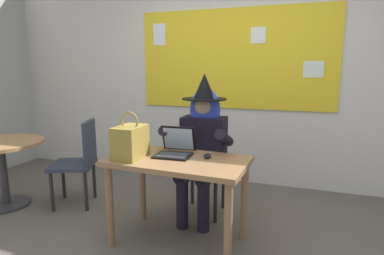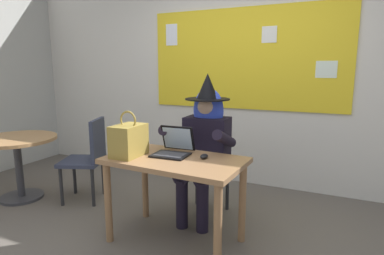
# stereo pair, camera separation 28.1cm
# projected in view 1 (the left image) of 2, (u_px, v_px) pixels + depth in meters

# --- Properties ---
(ground_plane) EXTENTS (24.00, 24.00, 0.00)m
(ground_plane) POSITION_uv_depth(u_px,v_px,m) (186.00, 250.00, 2.59)
(ground_plane) COLOR #5B544C
(wall_back_bulletin) EXTENTS (6.50, 1.85, 2.79)m
(wall_back_bulletin) POSITION_uv_depth(u_px,v_px,m) (234.00, 71.00, 3.97)
(wall_back_bulletin) COLOR silver
(wall_back_bulletin) RESTS_ON ground
(desk_main) EXTENTS (1.14, 0.69, 0.73)m
(desk_main) POSITION_uv_depth(u_px,v_px,m) (178.00, 172.00, 2.60)
(desk_main) COLOR #8E6642
(desk_main) RESTS_ON ground
(chair_at_desk) EXTENTS (0.43, 0.43, 0.91)m
(chair_at_desk) POSITION_uv_depth(u_px,v_px,m) (206.00, 162.00, 3.24)
(chair_at_desk) COLOR black
(chair_at_desk) RESTS_ON ground
(person_costumed) EXTENTS (0.61, 0.69, 1.40)m
(person_costumed) POSITION_uv_depth(u_px,v_px,m) (202.00, 137.00, 3.08)
(person_costumed) COLOR black
(person_costumed) RESTS_ON ground
(laptop) EXTENTS (0.31, 0.32, 0.23)m
(laptop) POSITION_uv_depth(u_px,v_px,m) (175.00, 149.00, 2.69)
(laptop) COLOR black
(laptop) RESTS_ON desk_main
(computer_mouse) EXTENTS (0.07, 0.11, 0.03)m
(computer_mouse) POSITION_uv_depth(u_px,v_px,m) (207.00, 156.00, 2.60)
(computer_mouse) COLOR black
(computer_mouse) RESTS_ON desk_main
(handbag) EXTENTS (0.20, 0.30, 0.38)m
(handbag) POSITION_uv_depth(u_px,v_px,m) (130.00, 141.00, 2.59)
(handbag) COLOR olive
(handbag) RESTS_ON desk_main
(side_table_round) EXTENTS (0.84, 0.84, 0.70)m
(side_table_round) POSITION_uv_depth(u_px,v_px,m) (2.00, 158.00, 3.33)
(side_table_round) COLOR #A37547
(side_table_round) RESTS_ON ground
(chair_spare_by_window) EXTENTS (0.55, 0.55, 0.91)m
(chair_spare_by_window) POSITION_uv_depth(u_px,v_px,m) (80.00, 158.00, 3.37)
(chair_spare_by_window) COLOR #2D3347
(chair_spare_by_window) RESTS_ON ground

